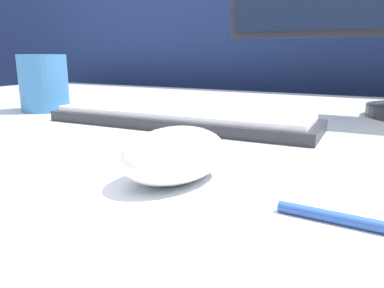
# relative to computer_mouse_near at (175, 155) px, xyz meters

# --- Properties ---
(partition_panel) EXTENTS (5.00, 0.03, 1.23)m
(partition_panel) POSITION_rel_computer_mouse_near_xyz_m (-0.08, 0.90, -0.12)
(partition_panel) COLOR navy
(partition_panel) RESTS_ON ground_plane
(computer_mouse_near) EXTENTS (0.09, 0.12, 0.05)m
(computer_mouse_near) POSITION_rel_computer_mouse_near_xyz_m (0.00, 0.00, 0.00)
(computer_mouse_near) COLOR white
(computer_mouse_near) RESTS_ON desk
(keyboard) EXTENTS (0.41, 0.12, 0.02)m
(keyboard) POSITION_rel_computer_mouse_near_xyz_m (-0.12, 0.23, -0.01)
(keyboard) COLOR #28282D
(keyboard) RESTS_ON desk
(mug) EXTENTS (0.09, 0.09, 0.10)m
(mug) POSITION_rel_computer_mouse_near_xyz_m (-0.41, 0.24, 0.03)
(mug) COLOR teal
(mug) RESTS_ON desk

